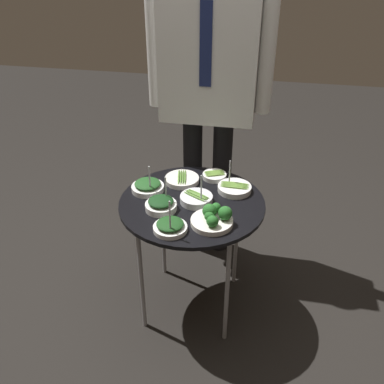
# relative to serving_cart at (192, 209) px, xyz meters

# --- Properties ---
(ground_plane) EXTENTS (8.00, 8.00, 0.00)m
(ground_plane) POSITION_rel_serving_cart_xyz_m (0.00, 0.00, -0.59)
(ground_plane) COLOR black
(serving_cart) EXTENTS (0.66, 0.66, 0.63)m
(serving_cart) POSITION_rel_serving_cart_xyz_m (0.00, 0.00, 0.00)
(serving_cart) COLOR black
(serving_cart) RESTS_ON ground_plane
(bowl_asparagus_near_rim) EXTENTS (0.15, 0.15, 0.16)m
(bowl_asparagus_near_rim) POSITION_rel_serving_cart_xyz_m (0.02, 0.00, 0.06)
(bowl_asparagus_near_rim) COLOR silver
(bowl_asparagus_near_rim) RESTS_ON serving_cart
(bowl_spinach_mid_right) EXTENTS (0.14, 0.14, 0.14)m
(bowl_spinach_mid_right) POSITION_rel_serving_cart_xyz_m (-0.12, -0.09, 0.07)
(bowl_spinach_mid_right) COLOR white
(bowl_spinach_mid_right) RESTS_ON serving_cart
(bowl_asparagus_front_left) EXTENTS (0.16, 0.16, 0.14)m
(bowl_asparagus_front_left) POSITION_rel_serving_cart_xyz_m (0.18, 0.13, 0.06)
(bowl_asparagus_front_left) COLOR white
(bowl_asparagus_front_left) RESTS_ON serving_cart
(bowl_asparagus_back_right) EXTENTS (0.17, 0.17, 0.03)m
(bowl_asparagus_back_right) POSITION_rel_serving_cart_xyz_m (-0.08, 0.16, 0.06)
(bowl_asparagus_back_right) COLOR silver
(bowl_asparagus_back_right) RESTS_ON serving_cart
(bowl_broccoli_center) EXTENTS (0.18, 0.18, 0.08)m
(bowl_broccoli_center) POSITION_rel_serving_cart_xyz_m (0.12, -0.15, 0.07)
(bowl_broccoli_center) COLOR silver
(bowl_broccoli_center) RESTS_ON serving_cart
(bowl_spinach_far_rim) EXTENTS (0.14, 0.14, 0.17)m
(bowl_spinach_far_rim) POSITION_rel_serving_cart_xyz_m (-0.05, -0.23, 0.06)
(bowl_spinach_far_rim) COLOR white
(bowl_spinach_far_rim) RESTS_ON serving_cart
(bowl_spinach_front_center) EXTENTS (0.15, 0.15, 0.15)m
(bowl_spinach_front_center) POSITION_rel_serving_cart_xyz_m (-0.22, 0.05, 0.07)
(bowl_spinach_front_center) COLOR white
(bowl_spinach_front_center) RESTS_ON serving_cart
(bowl_asparagus_front_right) EXTENTS (0.12, 0.12, 0.03)m
(bowl_asparagus_front_right) POSITION_rel_serving_cart_xyz_m (0.07, 0.23, 0.06)
(bowl_asparagus_front_right) COLOR white
(bowl_asparagus_front_right) RESTS_ON serving_cart
(waiter_figure) EXTENTS (0.63, 0.24, 1.71)m
(waiter_figure) POSITION_rel_serving_cart_xyz_m (-0.01, 0.49, 0.49)
(waiter_figure) COLOR black
(waiter_figure) RESTS_ON ground_plane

